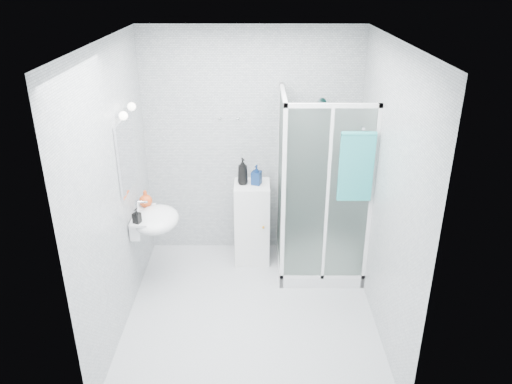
{
  "coord_description": "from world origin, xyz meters",
  "views": [
    {
      "loc": [
        0.06,
        -4.02,
        3.13
      ],
      "look_at": [
        0.05,
        0.35,
        1.15
      ],
      "focal_mm": 35.0,
      "sensor_mm": 36.0,
      "label": 1
    }
  ],
  "objects_px": {
    "shower_enclosure": "(312,235)",
    "storage_cabinet": "(252,222)",
    "shampoo_bottle_b": "(256,175)",
    "shampoo_bottle_a": "(243,171)",
    "wall_basin": "(154,220)",
    "hand_towel": "(356,165)",
    "soap_dispenser_orange": "(146,198)",
    "soap_dispenser_black": "(137,216)"
  },
  "relations": [
    {
      "from": "hand_towel",
      "to": "shampoo_bottle_b",
      "type": "height_order",
      "value": "hand_towel"
    },
    {
      "from": "hand_towel",
      "to": "soap_dispenser_black",
      "type": "distance_m",
      "value": 2.16
    },
    {
      "from": "hand_towel",
      "to": "shampoo_bottle_b",
      "type": "distance_m",
      "value": 1.19
    },
    {
      "from": "hand_towel",
      "to": "soap_dispenser_black",
      "type": "bearing_deg",
      "value": -177.14
    },
    {
      "from": "storage_cabinet",
      "to": "soap_dispenser_orange",
      "type": "distance_m",
      "value": 1.25
    },
    {
      "from": "wall_basin",
      "to": "soap_dispenser_orange",
      "type": "xyz_separation_m",
      "value": [
        -0.1,
        0.18,
        0.15
      ]
    },
    {
      "from": "soap_dispenser_orange",
      "to": "soap_dispenser_black",
      "type": "bearing_deg",
      "value": -91.64
    },
    {
      "from": "soap_dispenser_orange",
      "to": "shampoo_bottle_b",
      "type": "bearing_deg",
      "value": 18.02
    },
    {
      "from": "hand_towel",
      "to": "soap_dispenser_orange",
      "type": "relative_size",
      "value": 3.97
    },
    {
      "from": "shampoo_bottle_b",
      "to": "soap_dispenser_orange",
      "type": "xyz_separation_m",
      "value": [
        -1.14,
        -0.37,
        -0.11
      ]
    },
    {
      "from": "soap_dispenser_orange",
      "to": "storage_cabinet",
      "type": "bearing_deg",
      "value": 18.72
    },
    {
      "from": "wall_basin",
      "to": "storage_cabinet",
      "type": "bearing_deg",
      "value": 29.09
    },
    {
      "from": "wall_basin",
      "to": "soap_dispenser_orange",
      "type": "height_order",
      "value": "soap_dispenser_orange"
    },
    {
      "from": "shampoo_bottle_a",
      "to": "hand_towel",
      "type": "bearing_deg",
      "value": -30.56
    },
    {
      "from": "wall_basin",
      "to": "hand_towel",
      "type": "distance_m",
      "value": 2.08
    },
    {
      "from": "wall_basin",
      "to": "shampoo_bottle_a",
      "type": "xyz_separation_m",
      "value": [
        0.89,
        0.56,
        0.3
      ]
    },
    {
      "from": "wall_basin",
      "to": "storage_cabinet",
      "type": "height_order",
      "value": "wall_basin"
    },
    {
      "from": "shampoo_bottle_a",
      "to": "shampoo_bottle_b",
      "type": "relative_size",
      "value": 1.34
    },
    {
      "from": "hand_towel",
      "to": "shampoo_bottle_b",
      "type": "bearing_deg",
      "value": 145.97
    },
    {
      "from": "storage_cabinet",
      "to": "shampoo_bottle_b",
      "type": "bearing_deg",
      "value": 1.42
    },
    {
      "from": "shampoo_bottle_a",
      "to": "shampoo_bottle_b",
      "type": "xyz_separation_m",
      "value": [
        0.15,
        -0.01,
        -0.04
      ]
    },
    {
      "from": "shampoo_bottle_a",
      "to": "soap_dispenser_orange",
      "type": "relative_size",
      "value": 1.71
    },
    {
      "from": "shampoo_bottle_a",
      "to": "soap_dispenser_orange",
      "type": "xyz_separation_m",
      "value": [
        -0.99,
        -0.38,
        -0.15
      ]
    },
    {
      "from": "shampoo_bottle_b",
      "to": "soap_dispenser_black",
      "type": "bearing_deg",
      "value": -147.28
    },
    {
      "from": "shampoo_bottle_a",
      "to": "soap_dispenser_black",
      "type": "bearing_deg",
      "value": -143.23
    },
    {
      "from": "shower_enclosure",
      "to": "storage_cabinet",
      "type": "xyz_separation_m",
      "value": [
        -0.67,
        0.23,
        0.03
      ]
    },
    {
      "from": "wall_basin",
      "to": "storage_cabinet",
      "type": "xyz_separation_m",
      "value": [
        0.99,
        0.55,
        -0.32
      ]
    },
    {
      "from": "shampoo_bottle_a",
      "to": "storage_cabinet",
      "type": "bearing_deg",
      "value": -5.85
    },
    {
      "from": "shower_enclosure",
      "to": "soap_dispenser_orange",
      "type": "distance_m",
      "value": 1.84
    },
    {
      "from": "soap_dispenser_black",
      "to": "shampoo_bottle_a",
      "type": "bearing_deg",
      "value": 36.77
    },
    {
      "from": "storage_cabinet",
      "to": "shower_enclosure",
      "type": "bearing_deg",
      "value": -19.78
    },
    {
      "from": "shampoo_bottle_b",
      "to": "soap_dispenser_black",
      "type": "height_order",
      "value": "shampoo_bottle_b"
    },
    {
      "from": "wall_basin",
      "to": "hand_towel",
      "type": "bearing_deg",
      "value": -2.45
    },
    {
      "from": "hand_towel",
      "to": "storage_cabinet",
      "type": "bearing_deg",
      "value": 147.4
    },
    {
      "from": "shower_enclosure",
      "to": "storage_cabinet",
      "type": "height_order",
      "value": "shower_enclosure"
    },
    {
      "from": "shower_enclosure",
      "to": "shampoo_bottle_a",
      "type": "xyz_separation_m",
      "value": [
        -0.77,
        0.24,
        0.65
      ]
    },
    {
      "from": "shower_enclosure",
      "to": "shampoo_bottle_a",
      "type": "height_order",
      "value": "shower_enclosure"
    },
    {
      "from": "shower_enclosure",
      "to": "wall_basin",
      "type": "height_order",
      "value": "shower_enclosure"
    },
    {
      "from": "shower_enclosure",
      "to": "shampoo_bottle_a",
      "type": "distance_m",
      "value": 1.03
    },
    {
      "from": "storage_cabinet",
      "to": "shampoo_bottle_b",
      "type": "height_order",
      "value": "shampoo_bottle_b"
    },
    {
      "from": "shower_enclosure",
      "to": "shampoo_bottle_a",
      "type": "bearing_deg",
      "value": 162.28
    },
    {
      "from": "wall_basin",
      "to": "shampoo_bottle_a",
      "type": "bearing_deg",
      "value": 32.23
    }
  ]
}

